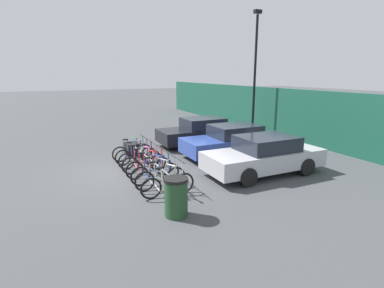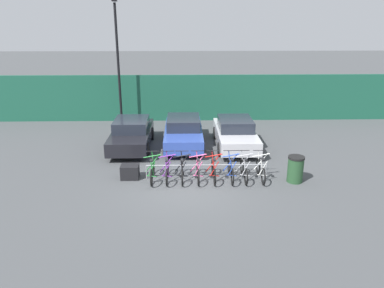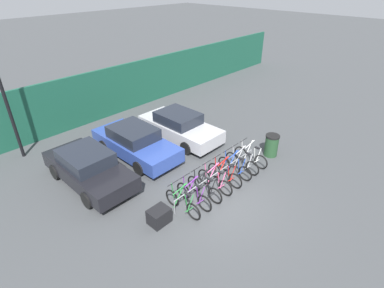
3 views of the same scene
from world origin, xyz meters
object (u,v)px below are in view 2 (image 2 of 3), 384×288
at_px(bicycle_silver, 244,170).
at_px(car_blue, 183,132).
at_px(car_silver, 235,133).
at_px(lamp_post, 118,58).
at_px(bicycle_blue, 231,170).
at_px(car_black, 132,134).
at_px(bicycle_black, 182,171).
at_px(trash_bin, 295,169).
at_px(cargo_crate, 130,172).
at_px(bicycle_red, 214,171).
at_px(bicycle_purple, 167,171).
at_px(bicycle_green, 152,171).
at_px(bike_rack, 207,166).
at_px(bicycle_white, 261,170).
at_px(bicycle_pink, 198,171).

xyz_separation_m(bicycle_silver, car_blue, (-2.35, 4.23, 0.31)).
distance_m(car_silver, lamp_post, 8.02).
bearing_deg(bicycle_blue, car_black, 140.40).
distance_m(bicycle_black, bicycle_blue, 1.89).
xyz_separation_m(trash_bin, cargo_crate, (-6.40, 0.47, -0.24)).
distance_m(bicycle_red, car_black, 5.40).
relative_size(car_blue, cargo_crate, 6.41).
xyz_separation_m(bicycle_purple, bicycle_red, (1.80, 0.00, 0.00)).
bearing_deg(bicycle_green, bike_rack, 0.25).
height_order(bike_rack, trash_bin, trash_bin).
distance_m(bicycle_green, car_silver, 5.44).
bearing_deg(bicycle_silver, bicycle_green, 176.91).
relative_size(bicycle_blue, cargo_crate, 2.44).
xyz_separation_m(bicycle_black, bicycle_white, (3.07, 0.00, 0.00)).
xyz_separation_m(bicycle_pink, bicycle_blue, (1.28, 0.00, 0.00)).
xyz_separation_m(bicycle_purple, car_silver, (3.16, 3.94, 0.31)).
xyz_separation_m(bike_rack, bicycle_red, (0.27, -0.15, -0.12)).
bearing_deg(bicycle_green, car_silver, 42.70).
xyz_separation_m(bicycle_green, bicycle_white, (4.22, 0.00, 0.00)).
distance_m(bicycle_purple, trash_bin, 4.93).
xyz_separation_m(bicycle_white, cargo_crate, (-5.12, 0.21, -0.10)).
bearing_deg(car_silver, car_black, 179.96).
xyz_separation_m(car_black, car_silver, (5.04, -0.00, 0.00)).
bearing_deg(bicycle_white, lamp_post, 127.93).
bearing_deg(car_black, bicycle_red, -47.00).
relative_size(bike_rack, trash_bin, 4.62).
xyz_separation_m(bicycle_red, bicycle_white, (1.84, 0.00, 0.00)).
relative_size(bicycle_silver, car_black, 0.39).
bearing_deg(car_silver, bike_rack, -113.27).
bearing_deg(bicycle_silver, car_silver, 84.37).
distance_m(bicycle_blue, car_black, 5.87).
height_order(bicycle_blue, cargo_crate, bicycle_blue).
height_order(bicycle_green, car_black, car_black).
bearing_deg(bicycle_green, bicycle_black, -3.78).
relative_size(bicycle_purple, car_blue, 0.38).
bearing_deg(car_blue, bike_rack, -77.66).
relative_size(bike_rack, bicycle_red, 2.79).
relative_size(bicycle_white, cargo_crate, 2.44).
bearing_deg(bicycle_black, car_black, 118.20).
height_order(car_blue, trash_bin, car_blue).
bearing_deg(bicycle_black, trash_bin, -7.15).
distance_m(bicycle_green, trash_bin, 5.50).
distance_m(bicycle_green, car_blue, 4.42).
height_order(bicycle_blue, trash_bin, bicycle_blue).
height_order(bicycle_pink, bicycle_red, same).
distance_m(bicycle_green, bicycle_red, 2.38).
xyz_separation_m(bicycle_red, bicycle_blue, (0.67, 0.00, 0.00)).
relative_size(bicycle_green, car_silver, 0.39).
xyz_separation_m(bicycle_black, trash_bin, (4.34, -0.26, 0.14)).
bearing_deg(car_black, trash_bin, -31.73).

